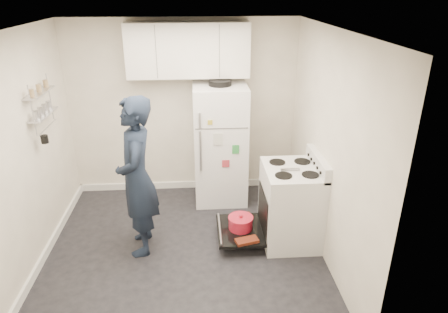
{
  "coord_description": "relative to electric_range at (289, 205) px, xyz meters",
  "views": [
    {
      "loc": [
        0.2,
        -3.91,
        2.89
      ],
      "look_at": [
        0.49,
        0.33,
        1.05
      ],
      "focal_mm": 32.0,
      "sensor_mm": 36.0,
      "label": 1
    }
  ],
  "objects": [
    {
      "name": "room",
      "position": [
        -1.29,
        -0.12,
        0.74
      ],
      "size": [
        3.21,
        3.21,
        2.51
      ],
      "color": "black",
      "rests_on": "ground"
    },
    {
      "name": "electric_range",
      "position": [
        0.0,
        0.0,
        0.0
      ],
      "size": [
        0.66,
        0.76,
        1.1
      ],
      "color": "silver",
      "rests_on": "ground"
    },
    {
      "name": "open_oven_door",
      "position": [
        -0.58,
        0.01,
        -0.28
      ],
      "size": [
        0.55,
        0.72,
        0.23
      ],
      "color": "black",
      "rests_on": "ground"
    },
    {
      "name": "refrigerator",
      "position": [
        -0.76,
        1.1,
        0.37
      ],
      "size": [
        0.72,
        0.74,
        1.74
      ],
      "color": "white",
      "rests_on": "ground"
    },
    {
      "name": "upper_cabinets",
      "position": [
        -1.16,
        1.28,
        1.63
      ],
      "size": [
        1.6,
        0.33,
        0.7
      ],
      "primitive_type": "cube",
      "color": "silver",
      "rests_on": "room"
    },
    {
      "name": "wall_shelf_rack",
      "position": [
        -2.78,
        0.34,
        1.21
      ],
      "size": [
        0.14,
        0.6,
        0.61
      ],
      "color": "#B2B2B7",
      "rests_on": "room"
    },
    {
      "name": "person",
      "position": [
        -1.75,
        -0.05,
        0.45
      ],
      "size": [
        0.5,
        0.71,
        1.84
      ],
      "primitive_type": "imported",
      "rotation": [
        0.0,
        0.0,
        -1.48
      ],
      "color": "black",
      "rests_on": "ground"
    }
  ]
}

